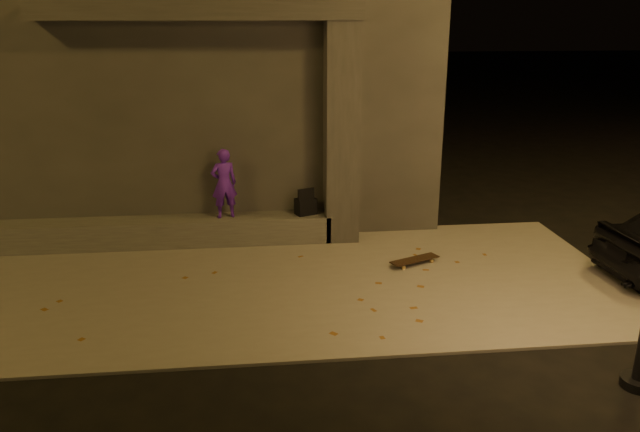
{
  "coord_description": "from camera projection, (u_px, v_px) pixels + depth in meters",
  "views": [
    {
      "loc": [
        0.23,
        -6.31,
        3.72
      ],
      "look_at": [
        1.15,
        2.0,
        1.02
      ],
      "focal_mm": 35.0,
      "sensor_mm": 36.0,
      "label": 1
    }
  ],
  "objects": [
    {
      "name": "ledge",
      "position": [
        151.0,
        232.0,
        10.39
      ],
      "size": [
        6.0,
        0.55,
        0.45
      ],
      "primitive_type": "cube",
      "color": "#4A4843",
      "rests_on": "sidewalk"
    },
    {
      "name": "building",
      "position": [
        187.0,
        74.0,
        12.32
      ],
      "size": [
        9.0,
        5.1,
        5.22
      ],
      "color": "#373432",
      "rests_on": "ground"
    },
    {
      "name": "skateboarder",
      "position": [
        224.0,
        183.0,
        10.28
      ],
      "size": [
        0.48,
        0.36,
        1.16
      ],
      "primitive_type": "imported",
      "rotation": [
        0.0,
        0.0,
        3.36
      ],
      "color": "#531BB2",
      "rests_on": "ledge"
    },
    {
      "name": "column",
      "position": [
        341.0,
        135.0,
        10.24
      ],
      "size": [
        0.55,
        0.55,
        3.6
      ],
      "primitive_type": "cube",
      "color": "#373432",
      "rests_on": "sidewalk"
    },
    {
      "name": "canopy",
      "position": [
        199.0,
        11.0,
        9.46
      ],
      "size": [
        5.0,
        0.7,
        0.28
      ],
      "primitive_type": "cube",
      "color": "#373432",
      "rests_on": "column"
    },
    {
      "name": "sidewalk",
      "position": [
        241.0,
        285.0,
        8.97
      ],
      "size": [
        11.0,
        4.4,
        0.04
      ],
      "primitive_type": "cube",
      "color": "slate",
      "rests_on": "ground"
    },
    {
      "name": "skateboard",
      "position": [
        415.0,
        260.0,
        9.62
      ],
      "size": [
        0.83,
        0.52,
        0.09
      ],
      "rotation": [
        0.0,
        0.0,
        0.41
      ],
      "color": "black",
      "rests_on": "sidewalk"
    },
    {
      "name": "ground",
      "position": [
        239.0,
        358.0,
        7.09
      ],
      "size": [
        120.0,
        120.0,
        0.0
      ],
      "primitive_type": "plane",
      "color": "black",
      "rests_on": "ground"
    },
    {
      "name": "backpack",
      "position": [
        306.0,
        205.0,
        10.55
      ],
      "size": [
        0.39,
        0.33,
        0.47
      ],
      "rotation": [
        0.0,
        0.0,
        0.4
      ],
      "color": "black",
      "rests_on": "ledge"
    }
  ]
}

